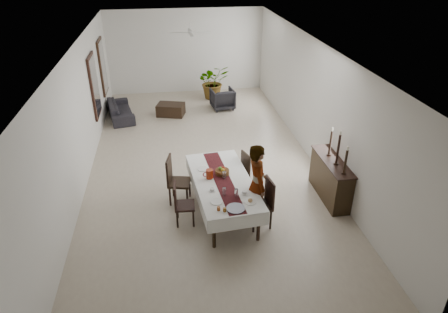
% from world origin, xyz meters
% --- Properties ---
extents(floor, '(6.00, 12.00, 0.00)m').
position_xyz_m(floor, '(0.00, 0.00, 0.00)').
color(floor, '#C2B39A').
rests_on(floor, ground).
extents(ceiling, '(6.00, 12.00, 0.02)m').
position_xyz_m(ceiling, '(0.00, 0.00, 3.20)').
color(ceiling, white).
rests_on(ceiling, wall_back).
extents(wall_back, '(6.00, 0.02, 3.20)m').
position_xyz_m(wall_back, '(0.00, 6.00, 1.60)').
color(wall_back, silver).
rests_on(wall_back, floor).
extents(wall_front, '(6.00, 0.02, 3.20)m').
position_xyz_m(wall_front, '(0.00, -6.00, 1.60)').
color(wall_front, silver).
rests_on(wall_front, floor).
extents(wall_left, '(0.02, 12.00, 3.20)m').
position_xyz_m(wall_left, '(-3.00, 0.00, 1.60)').
color(wall_left, silver).
rests_on(wall_left, floor).
extents(wall_right, '(0.02, 12.00, 3.20)m').
position_xyz_m(wall_right, '(3.00, 0.00, 1.60)').
color(wall_right, silver).
rests_on(wall_right, floor).
extents(dining_table_top, '(1.25, 2.57, 0.05)m').
position_xyz_m(dining_table_top, '(0.21, -2.29, 0.75)').
color(dining_table_top, black).
rests_on(dining_table_top, table_leg_fl).
extents(table_leg_fl, '(0.08, 0.08, 0.73)m').
position_xyz_m(table_leg_fl, '(-0.14, -3.51, 0.36)').
color(table_leg_fl, black).
rests_on(table_leg_fl, floor).
extents(table_leg_fr, '(0.08, 0.08, 0.73)m').
position_xyz_m(table_leg_fr, '(0.77, -3.43, 0.36)').
color(table_leg_fr, black).
rests_on(table_leg_fr, floor).
extents(table_leg_bl, '(0.08, 0.08, 0.73)m').
position_xyz_m(table_leg_bl, '(-0.34, -1.15, 0.36)').
color(table_leg_bl, black).
rests_on(table_leg_bl, floor).
extents(table_leg_br, '(0.08, 0.08, 0.73)m').
position_xyz_m(table_leg_br, '(0.57, -1.07, 0.36)').
color(table_leg_br, black).
rests_on(table_leg_br, floor).
extents(tablecloth_top, '(1.45, 2.77, 0.01)m').
position_xyz_m(tablecloth_top, '(0.21, -2.29, 0.78)').
color(tablecloth_top, white).
rests_on(tablecloth_top, dining_table_top).
extents(tablecloth_drape_left, '(0.24, 2.67, 0.31)m').
position_xyz_m(tablecloth_drape_left, '(-0.39, -2.34, 0.63)').
color(tablecloth_drape_left, silver).
rests_on(tablecloth_drape_left, dining_table_top).
extents(tablecloth_drape_right, '(0.24, 2.67, 0.31)m').
position_xyz_m(tablecloth_drape_right, '(0.82, -2.24, 0.63)').
color(tablecloth_drape_right, white).
rests_on(tablecloth_drape_right, dining_table_top).
extents(tablecloth_drape_near, '(1.22, 0.12, 0.31)m').
position_xyz_m(tablecloth_drape_near, '(0.33, -3.62, 0.63)').
color(tablecloth_drape_near, white).
rests_on(tablecloth_drape_near, dining_table_top).
extents(tablecloth_drape_far, '(1.22, 0.12, 0.31)m').
position_xyz_m(tablecloth_drape_far, '(0.10, -0.96, 0.63)').
color(tablecloth_drape_far, silver).
rests_on(tablecloth_drape_far, dining_table_top).
extents(table_runner, '(0.59, 2.61, 0.00)m').
position_xyz_m(table_runner, '(0.21, -2.29, 0.79)').
color(table_runner, '#59191D').
rests_on(table_runner, tablecloth_top).
extents(red_pitcher, '(0.17, 0.17, 0.21)m').
position_xyz_m(red_pitcher, '(-0.06, -2.16, 0.89)').
color(red_pitcher, maroon).
rests_on(red_pitcher, tablecloth_top).
extents(pitcher_handle, '(0.13, 0.03, 0.12)m').
position_xyz_m(pitcher_handle, '(-0.15, -2.16, 0.89)').
color(pitcher_handle, maroon).
rests_on(pitcher_handle, red_pitcher).
extents(wine_glass_near, '(0.07, 0.07, 0.18)m').
position_xyz_m(wine_glass_near, '(0.40, -2.95, 0.88)').
color(wine_glass_near, white).
rests_on(wine_glass_near, tablecloth_top).
extents(wine_glass_mid, '(0.07, 0.07, 0.18)m').
position_xyz_m(wine_glass_mid, '(0.16, -2.87, 0.88)').
color(wine_glass_mid, silver).
rests_on(wine_glass_mid, tablecloth_top).
extents(wine_glass_far, '(0.07, 0.07, 0.18)m').
position_xyz_m(wine_glass_far, '(0.26, -2.23, 0.88)').
color(wine_glass_far, white).
rests_on(wine_glass_far, tablecloth_top).
extents(teacup_right, '(0.09, 0.09, 0.06)m').
position_xyz_m(teacup_right, '(0.58, -2.88, 0.82)').
color(teacup_right, white).
rests_on(teacup_right, saucer_right).
extents(saucer_right, '(0.16, 0.16, 0.01)m').
position_xyz_m(saucer_right, '(0.58, -2.88, 0.80)').
color(saucer_right, white).
rests_on(saucer_right, tablecloth_top).
extents(teacup_left, '(0.09, 0.09, 0.06)m').
position_xyz_m(teacup_left, '(-0.07, -2.68, 0.82)').
color(teacup_left, silver).
rests_on(teacup_left, saucer_left).
extents(saucer_left, '(0.16, 0.16, 0.01)m').
position_xyz_m(saucer_left, '(-0.07, -2.68, 0.80)').
color(saucer_left, white).
rests_on(saucer_left, tablecloth_top).
extents(plate_near_right, '(0.25, 0.25, 0.02)m').
position_xyz_m(plate_near_right, '(0.63, -3.19, 0.80)').
color(plate_near_right, white).
rests_on(plate_near_right, tablecloth_top).
extents(bread_near_right, '(0.09, 0.09, 0.09)m').
position_xyz_m(bread_near_right, '(0.63, -3.19, 0.83)').
color(bread_near_right, tan).
rests_on(bread_near_right, plate_near_right).
extents(plate_near_left, '(0.25, 0.25, 0.02)m').
position_xyz_m(plate_near_left, '(-0.03, -3.09, 0.80)').
color(plate_near_left, silver).
rests_on(plate_near_left, tablecloth_top).
extents(plate_far_left, '(0.25, 0.25, 0.02)m').
position_xyz_m(plate_far_left, '(-0.17, -1.75, 0.80)').
color(plate_far_left, white).
rests_on(plate_far_left, tablecloth_top).
extents(serving_tray, '(0.37, 0.37, 0.02)m').
position_xyz_m(serving_tray, '(0.31, -3.37, 0.80)').
color(serving_tray, '#45454A').
rests_on(serving_tray, tablecloth_top).
extents(jam_jar_a, '(0.07, 0.07, 0.08)m').
position_xyz_m(jam_jar_a, '(0.08, -3.42, 0.83)').
color(jam_jar_a, brown).
rests_on(jam_jar_a, tablecloth_top).
extents(jam_jar_b, '(0.07, 0.07, 0.08)m').
position_xyz_m(jam_jar_b, '(-0.03, -3.37, 0.83)').
color(jam_jar_b, brown).
rests_on(jam_jar_b, tablecloth_top).
extents(fruit_basket, '(0.31, 0.31, 0.10)m').
position_xyz_m(fruit_basket, '(0.24, -2.03, 0.84)').
color(fruit_basket, brown).
rests_on(fruit_basket, tablecloth_top).
extents(fruit_red, '(0.09, 0.09, 0.09)m').
position_xyz_m(fruit_red, '(0.27, -2.00, 0.92)').
color(fruit_red, '#9C220F').
rests_on(fruit_red, fruit_basket).
extents(fruit_green, '(0.08, 0.08, 0.08)m').
position_xyz_m(fruit_green, '(0.20, -2.00, 0.92)').
color(fruit_green, '#4E8427').
rests_on(fruit_green, fruit_basket).
extents(fruit_yellow, '(0.09, 0.09, 0.09)m').
position_xyz_m(fruit_yellow, '(0.25, -2.08, 0.92)').
color(fruit_yellow, gold).
rests_on(fruit_yellow, fruit_basket).
extents(chair_right_near_seat, '(0.52, 0.52, 0.05)m').
position_xyz_m(chair_right_near_seat, '(0.90, -2.95, 0.49)').
color(chair_right_near_seat, black).
rests_on(chair_right_near_seat, chair_right_near_leg_fl).
extents(chair_right_near_leg_fl, '(0.05, 0.05, 0.46)m').
position_xyz_m(chair_right_near_leg_fl, '(1.11, -3.11, 0.23)').
color(chair_right_near_leg_fl, black).
rests_on(chair_right_near_leg_fl, floor).
extents(chair_right_near_leg_fr, '(0.05, 0.05, 0.46)m').
position_xyz_m(chair_right_near_leg_fr, '(1.06, -2.73, 0.23)').
color(chair_right_near_leg_fr, black).
rests_on(chair_right_near_leg_fr, floor).
extents(chair_right_near_leg_bl, '(0.05, 0.05, 0.46)m').
position_xyz_m(chair_right_near_leg_bl, '(0.73, -3.16, 0.23)').
color(chair_right_near_leg_bl, black).
rests_on(chair_right_near_leg_bl, floor).
extents(chair_right_near_leg_br, '(0.05, 0.05, 0.46)m').
position_xyz_m(chair_right_near_leg_br, '(0.68, -2.78, 0.23)').
color(chair_right_near_leg_br, black).
rests_on(chair_right_near_leg_br, floor).
extents(chair_right_near_back, '(0.10, 0.47, 0.59)m').
position_xyz_m(chair_right_near_back, '(1.10, -2.92, 0.80)').
color(chair_right_near_back, black).
rests_on(chair_right_near_back, chair_right_near_seat).
extents(chair_right_far_seat, '(0.52, 0.52, 0.05)m').
position_xyz_m(chair_right_far_seat, '(0.71, -1.54, 0.43)').
color(chair_right_far_seat, black).
rests_on(chair_right_far_seat, chair_right_far_leg_fl).
extents(chair_right_far_leg_fl, '(0.05, 0.05, 0.41)m').
position_xyz_m(chair_right_far_leg_fl, '(0.92, -1.65, 0.20)').
color(chair_right_far_leg_fl, black).
rests_on(chair_right_far_leg_fl, floor).
extents(chair_right_far_leg_fr, '(0.05, 0.05, 0.41)m').
position_xyz_m(chair_right_far_leg_fr, '(0.82, -1.32, 0.20)').
color(chair_right_far_leg_fr, black).
rests_on(chair_right_far_leg_fr, floor).
extents(chair_right_far_leg_bl, '(0.05, 0.05, 0.41)m').
position_xyz_m(chair_right_far_leg_bl, '(0.60, -1.75, 0.20)').
color(chair_right_far_leg_bl, black).
rests_on(chair_right_far_leg_bl, floor).
extents(chair_right_far_leg_br, '(0.05, 0.05, 0.41)m').
position_xyz_m(chair_right_far_leg_br, '(0.50, -1.43, 0.20)').
color(chair_right_far_leg_br, black).
rests_on(chair_right_far_leg_br, floor).
extents(chair_right_far_back, '(0.16, 0.40, 0.53)m').
position_xyz_m(chair_right_far_back, '(0.89, -1.48, 0.71)').
color(chair_right_far_back, black).
rests_on(chair_right_far_back, chair_right_far_seat).
extents(chair_left_near_seat, '(0.44, 0.44, 0.05)m').
position_xyz_m(chair_left_near_seat, '(-0.65, -2.62, 0.43)').
color(chair_left_near_seat, black).
rests_on(chair_left_near_seat, chair_left_near_leg_fl).
extents(chair_left_near_leg_fl, '(0.04, 0.04, 0.41)m').
position_xyz_m(chair_left_near_leg_fl, '(-0.81, -2.44, 0.20)').
color(chair_left_near_leg_fl, black).
rests_on(chair_left_near_leg_fl, floor).
extents(chair_left_near_leg_fr, '(0.04, 0.04, 0.41)m').
position_xyz_m(chair_left_near_leg_fr, '(-0.83, -2.78, 0.20)').
color(chair_left_near_leg_fr, black).
rests_on(chair_left_near_leg_fr, floor).
extents(chair_left_near_leg_bl, '(0.04, 0.04, 0.41)m').
position_xyz_m(chair_left_near_leg_bl, '(-0.47, -2.46, 0.20)').
color(chair_left_near_leg_bl, black).
rests_on(chair_left_near_leg_bl, floor).
extents(chair_left_near_leg_br, '(0.04, 0.04, 0.41)m').
position_xyz_m(chair_left_near_leg_br, '(-0.49, -2.80, 0.20)').
color(chair_left_near_leg_br, black).
rests_on(chair_left_near_leg_br, floor).
extents(chair_left_near_back, '(0.06, 0.42, 0.53)m').
position_xyz_m(chair_left_near_back, '(-0.84, -2.60, 0.72)').
color(chair_left_near_back, black).
rests_on(chair_left_near_back, chair_left_near_seat).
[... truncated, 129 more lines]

